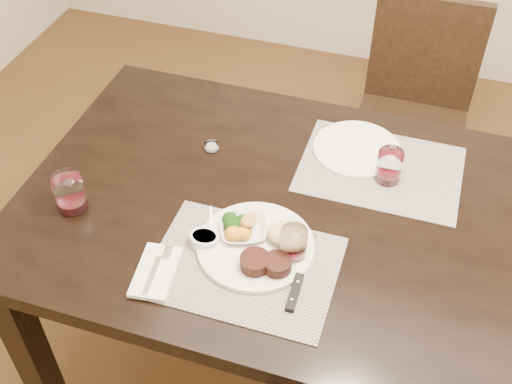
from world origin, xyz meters
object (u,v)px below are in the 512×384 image
(dinner_plate, at_px, (260,245))
(steak_knife, at_px, (298,283))
(cracker_bowl, at_px, (244,229))
(wine_glass_near, at_px, (294,246))
(chair_far, at_px, (414,104))
(far_plate, at_px, (357,149))

(dinner_plate, relative_size, steak_knife, 1.16)
(cracker_bowl, relative_size, wine_glass_near, 1.72)
(chair_far, bearing_deg, steak_knife, -97.82)
(wine_glass_near, distance_m, far_plate, 0.46)
(chair_far, height_order, wine_glass_near, chair_far)
(cracker_bowl, height_order, wine_glass_near, wine_glass_near)
(chair_far, distance_m, steak_knife, 1.22)
(wine_glass_near, xyz_separation_m, far_plate, (0.07, 0.46, -0.04))
(chair_far, xyz_separation_m, far_plate, (-0.13, -0.65, 0.26))
(steak_knife, bearing_deg, wine_glass_near, 111.40)
(dinner_plate, bearing_deg, far_plate, 64.13)
(dinner_plate, xyz_separation_m, steak_knife, (0.12, -0.08, -0.01))
(dinner_plate, bearing_deg, wine_glass_near, -5.30)
(cracker_bowl, xyz_separation_m, far_plate, (0.21, 0.42, -0.01))
(steak_knife, distance_m, far_plate, 0.54)
(chair_far, distance_m, dinner_plate, 1.17)
(far_plate, bearing_deg, dinner_plate, -108.74)
(cracker_bowl, height_order, far_plate, cracker_bowl)
(chair_far, relative_size, dinner_plate, 2.97)
(dinner_plate, height_order, steak_knife, dinner_plate)
(far_plate, bearing_deg, chair_far, 78.86)
(dinner_plate, bearing_deg, chair_far, 68.50)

